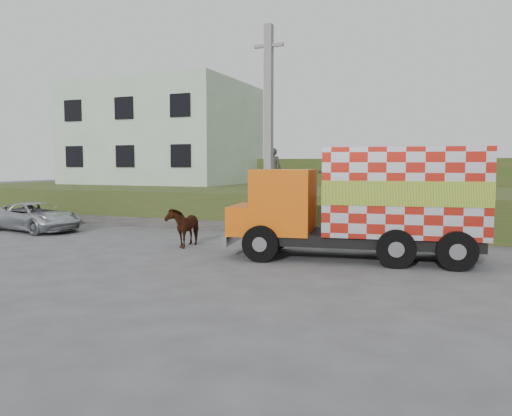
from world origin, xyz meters
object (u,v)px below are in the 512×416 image
at_px(utility_pole, 269,128).
at_px(suv, 36,217).
at_px(cargo_truck, 368,202).
at_px(cow, 184,226).
at_px(pedestrian, 273,169).

bearing_deg(utility_pole, suv, -159.16).
xyz_separation_m(utility_pole, suv, (-8.68, -3.30, -3.51)).
height_order(cargo_truck, cow, cargo_truck).
xyz_separation_m(utility_pole, cargo_truck, (4.59, -4.42, -2.48)).
xyz_separation_m(utility_pole, pedestrian, (-0.79, 2.78, -1.63)).
relative_size(suv, pedestrian, 2.16).
height_order(cargo_truck, pedestrian, pedestrian).
xyz_separation_m(cargo_truck, cow, (-5.89, 0.08, -0.95)).
height_order(utility_pole, pedestrian, utility_pole).
relative_size(cargo_truck, cow, 4.74).
distance_m(utility_pole, pedestrian, 3.32).
xyz_separation_m(suv, pedestrian, (7.88, 6.08, 1.88)).
distance_m(utility_pole, suv, 9.92).
bearing_deg(pedestrian, utility_pole, 100.85).
height_order(cargo_truck, suv, cargo_truck).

